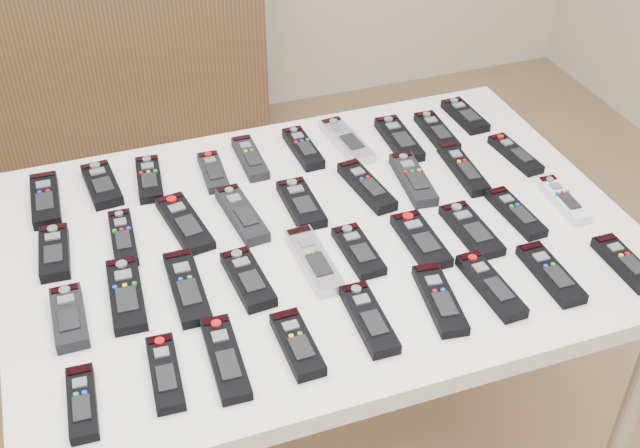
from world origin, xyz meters
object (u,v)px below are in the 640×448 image
object	(u,v)px
remote_13	(242,214)
remote_12	(185,223)
remote_20	(126,294)
remote_26	(471,230)
remote_7	(399,139)
remote_25	(421,240)
remote_9	(465,116)
remote_4	(250,158)
remote_11	(123,238)
remote_15	(367,186)
remote_32	(297,344)
remote_33	(369,319)
remote_30	(165,373)
remote_36	(551,274)
remote_1	(102,185)
remote_27	(516,213)
remote_3	(213,172)
remote_8	(437,132)
remote_16	(413,179)
remote_21	(187,287)
remote_17	(463,169)
remote_37	(625,263)
remote_19	(69,317)
remote_35	(491,286)
remote_24	(358,251)
remote_31	(225,358)
remote_6	(347,141)
sideboard	(40,75)
remote_22	(248,279)
remote_34	(440,299)
remote_2	(149,179)
remote_10	(54,252)
table	(320,254)
remote_0	(45,200)
remote_5	(303,148)
remote_29	(82,403)

from	to	relation	value
remote_13	remote_12	bearing A→B (deg)	167.93
remote_20	remote_26	size ratio (longest dim) A/B	1.12
remote_7	remote_25	size ratio (longest dim) A/B	1.09
remote_9	remote_4	bearing A→B (deg)	179.03
remote_11	remote_15	distance (m)	0.52
remote_26	remote_32	world-z (taller)	remote_32
remote_33	remote_30	bearing A→B (deg)	-178.10
remote_15	remote_36	world-z (taller)	remote_15
remote_15	remote_33	size ratio (longest dim) A/B	1.07
remote_32	remote_1	bearing A→B (deg)	111.81
remote_27	remote_32	xyz separation A→B (m)	(-0.54, -0.20, 0.00)
remote_32	remote_3	bearing A→B (deg)	89.95
remote_8	remote_16	distance (m)	0.22
remote_13	remote_21	distance (m)	0.24
remote_7	remote_8	size ratio (longest dim) A/B	1.09
remote_17	remote_37	size ratio (longest dim) A/B	1.27
remote_19	remote_35	distance (m)	0.76
remote_27	remote_32	bearing A→B (deg)	-162.07
remote_25	remote_9	bearing A→B (deg)	52.99
remote_33	remote_19	bearing A→B (deg)	161.40
remote_1	remote_7	size ratio (longest dim) A/B	0.86
remote_24	remote_31	xyz separation A→B (m)	(-0.31, -0.19, 0.00)
remote_6	remote_8	bearing A→B (deg)	-13.60
sideboard	remote_1	world-z (taller)	sideboard
remote_26	remote_33	world-z (taller)	remote_33
remote_22	remote_34	size ratio (longest dim) A/B	0.90
remote_8	remote_32	bearing A→B (deg)	-131.74
remote_21	remote_33	size ratio (longest dim) A/B	1.15
remote_12	remote_34	xyz separation A→B (m)	(0.39, -0.38, 0.00)
remote_2	remote_13	xyz separation A→B (m)	(0.16, -0.20, 0.00)
remote_26	remote_35	xyz separation A→B (m)	(-0.05, -0.16, 0.00)
remote_17	remote_37	bearing A→B (deg)	-67.12
remote_33	sideboard	bearing A→B (deg)	105.68
remote_1	remote_33	size ratio (longest dim) A/B	0.91
remote_10	remote_21	distance (m)	0.29
remote_22	table	bearing A→B (deg)	25.74
remote_7	remote_15	xyz separation A→B (m)	(-0.15, -0.16, 0.00)
remote_3	remote_4	world-z (taller)	remote_4
remote_22	remote_36	bearing A→B (deg)	-22.26
remote_11	remote_13	world-z (taller)	remote_13
remote_0	remote_10	world-z (taller)	same
remote_12	remote_10	bearing A→B (deg)	173.43
remote_5	remote_9	distance (m)	0.43
remote_17	remote_30	distance (m)	0.83
remote_33	remote_36	distance (m)	0.37
remote_1	remote_31	world-z (taller)	remote_1
remote_16	remote_25	xyz separation A→B (m)	(-0.08, -0.20, -0.00)
sideboard	remote_11	distance (m)	1.62
remote_5	remote_29	distance (m)	0.82
remote_26	remote_33	bearing A→B (deg)	-151.17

